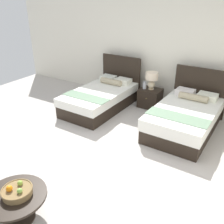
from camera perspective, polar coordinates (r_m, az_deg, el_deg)
name	(u,v)px	position (r m, az deg, el deg)	size (l,w,h in m)	color
ground_plane	(99,153)	(4.91, -3.01, -9.30)	(9.97, 9.71, 0.02)	#B9B2AA
wall_back	(163,52)	(6.90, 11.64, 13.28)	(9.97, 0.12, 2.76)	silver
bed_near_window	(102,97)	(6.61, -2.41, 3.41)	(1.24, 2.20, 1.21)	black
bed_near_corner	(185,117)	(5.75, 16.49, -1.07)	(1.30, 2.13, 1.20)	black
nightstand	(150,98)	(6.77, 8.71, 3.20)	(0.55, 0.50, 0.49)	black
table_lamp	(152,78)	(6.60, 9.10, 7.64)	(0.33, 0.33, 0.46)	beige
vase	(144,85)	(6.67, 7.46, 6.11)	(0.09, 0.09, 0.19)	#B1B6BE
coffee_table	(16,201)	(3.72, -21.23, -18.45)	(0.83, 0.83, 0.42)	black
fruit_bowl	(17,191)	(3.61, -20.95, -16.56)	(0.40, 0.40, 0.16)	olive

